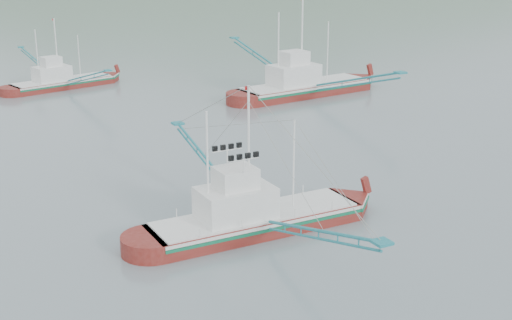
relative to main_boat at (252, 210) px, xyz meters
name	(u,v)px	position (x,y,z in m)	size (l,w,h in m)	color
ground	(304,240)	(2.10, -2.54, -1.37)	(1200.00, 1200.00, 0.00)	slate
main_boat	(252,210)	(0.00, 0.00, 0.00)	(13.09, 23.69, 9.58)	maroon
bg_boat_right	(303,80)	(22.53, 30.78, 0.33)	(16.03, 28.27, 11.48)	maroon
bg_boat_far	(61,75)	(-0.05, 47.19, 0.18)	(12.16, 20.96, 8.62)	maroon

